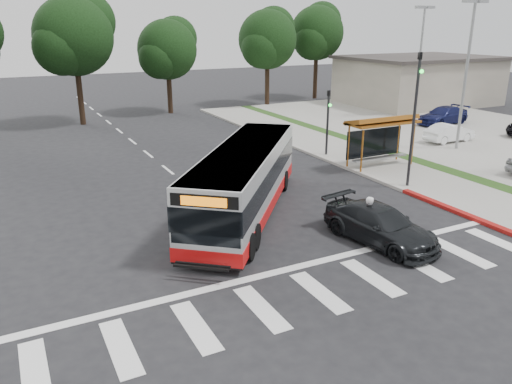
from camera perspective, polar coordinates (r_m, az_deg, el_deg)
ground at (r=19.40m, az=-1.04°, el=-4.76°), size 140.00×140.00×0.00m
sidewalk_east at (r=31.44m, az=10.63°, el=4.25°), size 4.00×40.00×0.12m
curb_east at (r=30.28m, az=7.61°, el=3.89°), size 0.30×40.00×0.15m
curb_east_red at (r=23.17m, az=21.72°, el=-1.96°), size 0.32×6.00×0.15m
parking_lot at (r=41.04m, az=22.41°, el=6.49°), size 18.00×36.00×0.10m
commercial_building at (r=53.89m, az=18.00°, el=11.90°), size 14.00×10.00×4.40m
building_roof_cap at (r=53.70m, az=18.26°, el=14.38°), size 14.60×10.60×0.30m
crosswalk_ladder at (r=15.54m, az=7.28°, el=-11.23°), size 18.00×2.60×0.01m
bus_shelter at (r=28.65m, az=14.11°, el=7.31°), size 4.20×1.60×2.86m
traffic_signal_ne_tall at (r=24.98m, az=17.71°, el=8.96°), size 0.18×0.37×6.50m
traffic_signal_ne_short at (r=30.50m, az=8.22°, el=8.59°), size 0.18×0.37×4.00m
lot_light_front at (r=33.97m, az=23.11°, el=14.18°), size 1.90×0.35×9.01m
lot_light_mid at (r=45.16m, az=18.34°, el=15.47°), size 1.90×0.35×9.01m
tree_ne_a at (r=50.14m, az=1.36°, el=17.14°), size 6.16×5.74×9.30m
tree_ne_b at (r=55.47m, az=7.02°, el=17.71°), size 6.16×5.74×10.02m
tree_north_a at (r=42.49m, az=-20.04°, el=16.53°), size 6.60×6.15×10.17m
tree_north_b at (r=46.24m, az=-10.05°, el=15.84°), size 5.72×5.33×8.43m
transit_bus at (r=20.88m, az=-1.29°, el=1.17°), size 8.86×10.15×2.87m
pedestrian at (r=19.08m, az=12.63°, el=-2.91°), size 0.61×0.40×1.68m
dark_sedan at (r=18.96m, az=13.99°, el=-3.68°), size 2.59×4.94×1.37m
parked_car_1 at (r=36.48m, az=21.21°, el=6.34°), size 3.75×1.40×1.23m
parked_car_3 at (r=42.88m, az=20.60°, el=8.19°), size 4.95×2.54×1.38m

